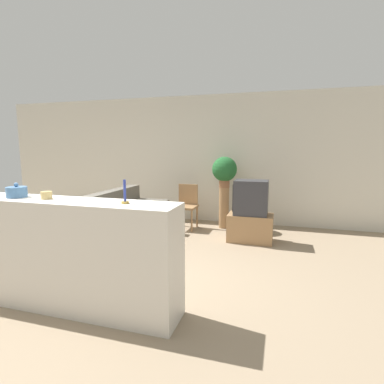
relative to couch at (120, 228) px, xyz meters
The scene contains 12 objects.
ground_plane 1.36m from the couch, 74.61° to the right, with size 14.00×14.00×0.00m, color gray.
wall_back 2.42m from the couch, 80.78° to the left, with size 9.00×0.06×2.70m.
couch is the anchor object (origin of this frame).
tv_stand 2.19m from the couch, 24.37° to the left, with size 0.75×0.46×0.47m.
television 2.23m from the couch, 24.44° to the left, with size 0.57×0.42×0.59m.
wooden_chair 1.58m from the couch, 64.49° to the left, with size 0.44×0.44×0.87m.
plant_stand 2.15m from the couch, 49.55° to the left, with size 0.20×0.20×0.82m.
potted_plant 2.31m from the couch, 49.55° to the left, with size 0.49×0.49×0.61m.
foreground_counter 1.85m from the couch, 78.99° to the right, with size 2.53×0.44×1.10m.
decorative_bowl 1.99m from the couch, 93.59° to the right, with size 0.20×0.20×0.15m.
candle_jar 2.00m from the couch, 81.96° to the right, with size 0.11×0.11×0.07m.
candlestick 2.29m from the couch, 58.12° to the right, with size 0.07×0.07×0.22m.
Camera 1 is at (2.11, -2.90, 1.59)m, focal length 28.00 mm.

